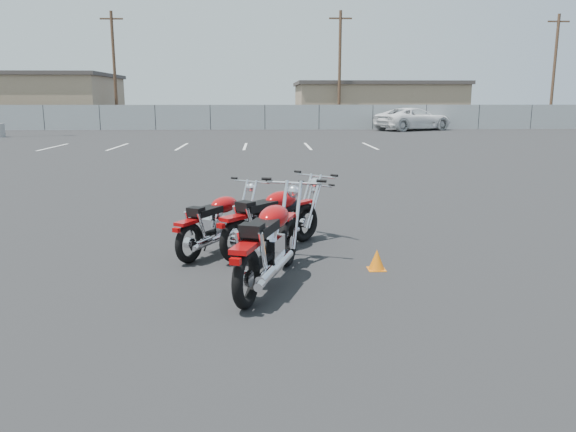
{
  "coord_description": "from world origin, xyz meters",
  "views": [
    {
      "loc": [
        -0.13,
        -6.9,
        2.22
      ],
      "look_at": [
        0.2,
        0.6,
        0.65
      ],
      "focal_mm": 35.0,
      "sensor_mm": 36.0,
      "label": 1
    }
  ],
  "objects_px": {
    "motorcycle_rear_red": "(270,243)",
    "white_van": "(414,112)",
    "motorcycle_second_black": "(282,221)",
    "motorcycle_third_red": "(273,219)",
    "motorcycle_front_red": "(218,222)"
  },
  "relations": [
    {
      "from": "motorcycle_second_black",
      "to": "motorcycle_third_red",
      "type": "distance_m",
      "value": 0.3
    },
    {
      "from": "white_van",
      "to": "motorcycle_rear_red",
      "type": "bearing_deg",
      "value": 135.76
    },
    {
      "from": "motorcycle_third_red",
      "to": "motorcycle_front_red",
      "type": "bearing_deg",
      "value": 177.41
    },
    {
      "from": "motorcycle_front_red",
      "to": "motorcycle_rear_red",
      "type": "xyz_separation_m",
      "value": [
        0.74,
        -1.57,
        0.08
      ]
    },
    {
      "from": "motorcycle_second_black",
      "to": "motorcycle_third_red",
      "type": "relative_size",
      "value": 0.84
    },
    {
      "from": "motorcycle_third_red",
      "to": "white_van",
      "type": "relative_size",
      "value": 0.29
    },
    {
      "from": "motorcycle_second_black",
      "to": "motorcycle_rear_red",
      "type": "xyz_separation_m",
      "value": [
        -0.21,
        -1.78,
        0.12
      ]
    },
    {
      "from": "motorcycle_second_black",
      "to": "motorcycle_third_red",
      "type": "bearing_deg",
      "value": -120.5
    },
    {
      "from": "white_van",
      "to": "motorcycle_front_red",
      "type": "bearing_deg",
      "value": 133.79
    },
    {
      "from": "motorcycle_front_red",
      "to": "motorcycle_second_black",
      "type": "xyz_separation_m",
      "value": [
        0.95,
        0.21,
        -0.03
      ]
    },
    {
      "from": "motorcycle_rear_red",
      "to": "white_van",
      "type": "xyz_separation_m",
      "value": [
        10.75,
        33.98,
        0.74
      ]
    },
    {
      "from": "motorcycle_front_red",
      "to": "motorcycle_third_red",
      "type": "bearing_deg",
      "value": -2.59
    },
    {
      "from": "motorcycle_second_black",
      "to": "motorcycle_rear_red",
      "type": "distance_m",
      "value": 1.79
    },
    {
      "from": "motorcycle_front_red",
      "to": "white_van",
      "type": "xyz_separation_m",
      "value": [
        11.5,
        32.41,
        0.82
      ]
    },
    {
      "from": "motorcycle_rear_red",
      "to": "white_van",
      "type": "height_order",
      "value": "white_van"
    }
  ]
}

